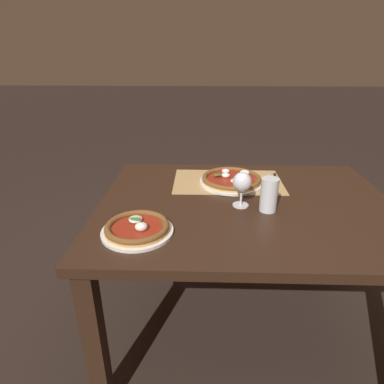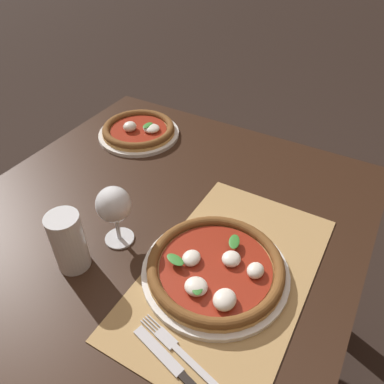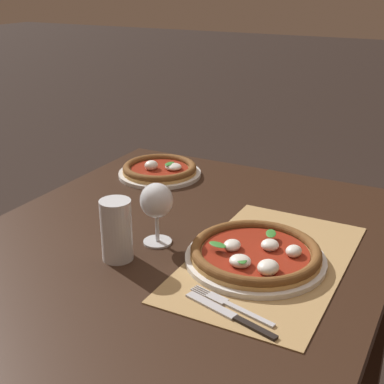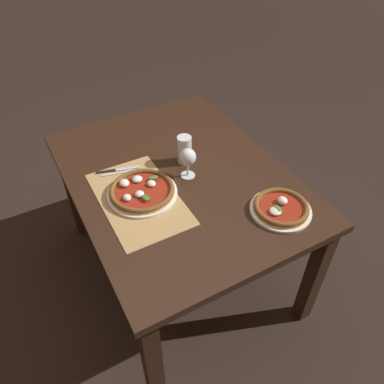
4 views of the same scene
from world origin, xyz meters
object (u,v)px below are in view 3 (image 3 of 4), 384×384
Objects in this scene: knife at (229,315)px; fork at (231,305)px; pizza_far at (160,170)px; wine_glass at (157,203)px; pizza_near at (256,254)px; pint_glass at (117,231)px.

fork is at bearing 19.24° from knife.
pizza_far is 0.48m from wine_glass.
fork is 0.03m from knife.
pizza_near is 2.22× the size of pint_glass.
pizza_far is 0.56m from pint_glass.
pint_glass reaches higher than pizza_far.
pizza_near is at bearing 6.82° from fork.
pizza_far is 1.27× the size of knife.
pizza_far is at bearing 40.45° from knife.
wine_glass is (-0.41, -0.24, 0.09)m from pizza_far.
pizza_near is 1.62× the size of fork.
pizza_near is 0.62m from pizza_far.
pizza_near is 1.52× the size of knife.
knife is (-0.20, -0.28, -0.10)m from wine_glass.
pint_glass is (-0.11, 0.04, -0.04)m from wine_glass.
fork is (-0.19, -0.02, -0.02)m from pizza_near.
knife is (-0.61, -0.52, -0.01)m from pizza_far.
pizza_near reaches higher than fork.
knife is (-0.09, -0.32, -0.06)m from pint_glass.
pint_glass is at bearing -159.14° from pizza_far.
wine_glass is 0.34m from fork.
pint_glass is 0.68× the size of knife.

